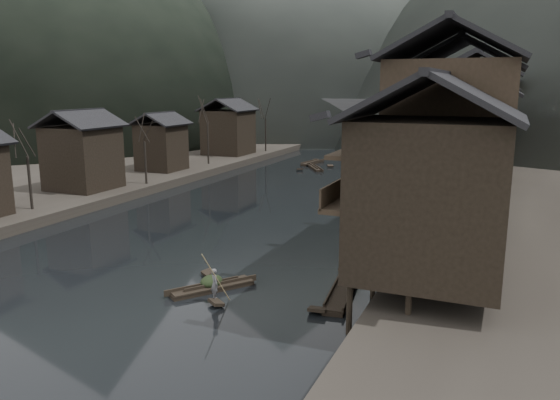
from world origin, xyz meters
The scene contains 12 objects.
water centered at (0.00, 0.00, 0.00)m, with size 300.00×300.00×0.00m, color black.
left_bank centered at (-35.00, 40.00, 0.60)m, with size 40.00×200.00×1.20m, color #2D2823.
stilt_houses centered at (17.28, 19.42, 9.03)m, with size 9.00×67.60×16.01m.
left_houses centered at (-20.50, 20.12, 5.66)m, with size 8.10×53.20×8.73m.
bare_trees centered at (-17.00, 18.15, 6.83)m, with size 4.00×61.00×7.99m.
moored_sampans centered at (11.98, 21.67, 0.20)m, with size 2.80×60.76×0.47m.
midriver_boats centered at (-5.67, 40.59, 0.20)m, with size 5.05×10.52×0.45m.
stone_bridge centered at (0.00, 72.00, 5.11)m, with size 40.00×6.00×9.00m.
hero_sampan centered at (5.27, -7.99, 0.20)m, with size 3.92×4.98×0.44m.
cargo_heap centered at (5.13, -7.78, 0.80)m, with size 1.20×1.57×0.72m, color black.
boatman centered at (6.38, -9.54, 1.32)m, with size 0.64×0.42×1.77m, color slate.
bamboo_pole centered at (6.58, -9.54, 3.93)m, with size 0.06×0.06×3.94m, color #8C7A51.
Camera 1 is at (20.66, -34.03, 11.75)m, focal length 35.00 mm.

